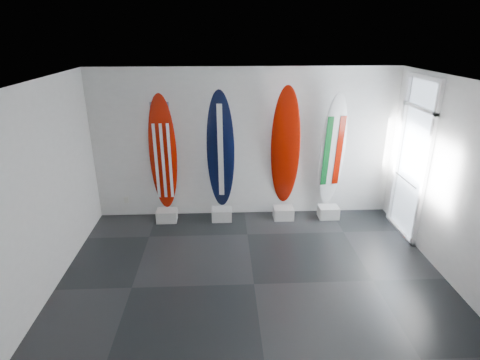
{
  "coord_description": "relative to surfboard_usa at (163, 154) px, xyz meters",
  "views": [
    {
      "loc": [
        -0.45,
        -4.91,
        3.63
      ],
      "look_at": [
        -0.15,
        1.4,
        1.17
      ],
      "focal_mm": 28.96,
      "sensor_mm": 36.0,
      "label": 1
    }
  ],
  "objects": [
    {
      "name": "ceiling",
      "position": [
        1.59,
        -2.28,
        1.6
      ],
      "size": [
        6.0,
        6.0,
        0.0
      ],
      "primitive_type": "plane",
      "rotation": [
        3.14,
        0.0,
        0.0
      ],
      "color": "white",
      "rests_on": "wall_back"
    },
    {
      "name": "wall_front",
      "position": [
        1.59,
        -4.78,
        0.1
      ],
      "size": [
        6.0,
        0.0,
        6.0
      ],
      "primitive_type": "plane",
      "rotation": [
        -1.57,
        0.0,
        0.0
      ],
      "color": "silver",
      "rests_on": "ground"
    },
    {
      "name": "balcony",
      "position": [
        5.89,
        -0.73,
        -0.9
      ],
      "size": [
        2.8,
        2.2,
        1.2
      ],
      "primitive_type": null,
      "color": "slate",
      "rests_on": "ground"
    },
    {
      "name": "display_block_navy",
      "position": [
        1.11,
        -0.1,
        -1.28
      ],
      "size": [
        0.4,
        0.3,
        0.24
      ],
      "primitive_type": "cube",
      "color": "silver",
      "rests_on": "floor"
    },
    {
      "name": "surfboard_navy",
      "position": [
        1.11,
        0.0,
        0.03
      ],
      "size": [
        0.57,
        0.32,
        2.39
      ],
      "primitive_type": "ellipsoid",
      "rotation": [
        0.07,
        0.0,
        -0.12
      ],
      "color": "black",
      "rests_on": "display_block_navy"
    },
    {
      "name": "surfboard_swiss",
      "position": [
        2.37,
        0.0,
        0.08
      ],
      "size": [
        0.64,
        0.6,
        2.49
      ],
      "primitive_type": "ellipsoid",
      "rotation": [
        0.17,
        0.0,
        -0.16
      ],
      "color": "#9D1103",
      "rests_on": "display_block_swiss"
    },
    {
      "name": "display_block_swiss",
      "position": [
        2.37,
        -0.1,
        -1.28
      ],
      "size": [
        0.4,
        0.3,
        0.24
      ],
      "primitive_type": "cube",
      "color": "silver",
      "rests_on": "floor"
    },
    {
      "name": "wall_back",
      "position": [
        1.59,
        0.22,
        0.1
      ],
      "size": [
        6.0,
        0.0,
        6.0
      ],
      "primitive_type": "plane",
      "rotation": [
        1.57,
        0.0,
        0.0
      ],
      "color": "silver",
      "rests_on": "ground"
    },
    {
      "name": "wall_outlet",
      "position": [
        -0.86,
        0.2,
        -1.05
      ],
      "size": [
        0.09,
        0.02,
        0.13
      ],
      "primitive_type": "cube",
      "color": "silver",
      "rests_on": "wall_back"
    },
    {
      "name": "display_block_usa",
      "position": [
        0.0,
        -0.1,
        -1.28
      ],
      "size": [
        0.4,
        0.3,
        0.24
      ],
      "primitive_type": "cube",
      "color": "silver",
      "rests_on": "floor"
    },
    {
      "name": "wall_right",
      "position": [
        4.59,
        -2.28,
        0.1
      ],
      "size": [
        0.0,
        5.0,
        5.0
      ],
      "primitive_type": "plane",
      "rotation": [
        1.57,
        0.0,
        -1.57
      ],
      "color": "silver",
      "rests_on": "ground"
    },
    {
      "name": "glass_door",
      "position": [
        4.56,
        -0.73,
        0.02
      ],
      "size": [
        0.12,
        1.16,
        2.85
      ],
      "primitive_type": null,
      "color": "white",
      "rests_on": "floor"
    },
    {
      "name": "surfboard_usa",
      "position": [
        0.0,
        0.0,
        0.0
      ],
      "size": [
        0.53,
        0.19,
        2.33
      ],
      "primitive_type": "ellipsoid",
      "rotation": [
        0.04,
        0.0,
        0.03
      ],
      "color": "#9D1103",
      "rests_on": "display_block_usa"
    },
    {
      "name": "surfboard_italy",
      "position": [
        3.31,
        0.0,
        0.0
      ],
      "size": [
        0.56,
        0.35,
        2.33
      ],
      "primitive_type": "ellipsoid",
      "rotation": [
        0.08,
        0.0,
        0.15
      ],
      "color": "white",
      "rests_on": "display_block_italy"
    },
    {
      "name": "floor",
      "position": [
        1.59,
        -2.28,
        -1.4
      ],
      "size": [
        6.0,
        6.0,
        0.0
      ],
      "primitive_type": "plane",
      "color": "black",
      "rests_on": "ground"
    },
    {
      "name": "display_block_italy",
      "position": [
        3.31,
        -0.1,
        -1.28
      ],
      "size": [
        0.4,
        0.3,
        0.24
      ],
      "primitive_type": "cube",
      "color": "silver",
      "rests_on": "floor"
    },
    {
      "name": "wall_left",
      "position": [
        -1.41,
        -2.28,
        0.1
      ],
      "size": [
        0.0,
        5.0,
        5.0
      ],
      "primitive_type": "plane",
      "rotation": [
        1.57,
        0.0,
        1.57
      ],
      "color": "silver",
      "rests_on": "ground"
    }
  ]
}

